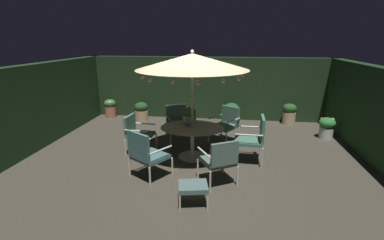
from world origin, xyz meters
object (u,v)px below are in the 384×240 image
at_px(centerpiece_planter, 189,115).
at_px(patio_chair_southeast, 137,131).
at_px(patio_chair_south, 146,153).
at_px(patio_chair_southwest, 220,159).
at_px(potted_plant_back_left, 289,113).
at_px(potted_plant_back_right, 231,113).
at_px(patio_chair_northeast, 226,122).
at_px(patio_umbrella, 192,62).
at_px(patio_chair_north, 254,136).
at_px(potted_plant_right_near, 110,108).
at_px(potted_plant_left_far, 141,111).
at_px(ottoman_footrest, 193,187).
at_px(patio_dining_table, 192,134).
at_px(patio_chair_east, 178,120).
at_px(potted_plant_left_near, 327,127).

bearing_deg(centerpiece_planter, patio_chair_southeast, -178.81).
relative_size(patio_chair_south, patio_chair_southwest, 1.10).
relative_size(potted_plant_back_left, potted_plant_back_right, 0.98).
bearing_deg(patio_chair_northeast, patio_chair_south, -123.41).
bearing_deg(patio_umbrella, potted_plant_back_left, 48.01).
bearing_deg(patio_chair_north, potted_plant_back_right, 99.53).
height_order(patio_chair_southwest, potted_plant_right_near, patio_chair_southwest).
xyz_separation_m(potted_plant_right_near, potted_plant_left_far, (1.20, -0.20, -0.02)).
distance_m(patio_chair_northeast, patio_chair_south, 2.77).
bearing_deg(patio_umbrella, potted_plant_right_near, 137.39).
bearing_deg(potted_plant_right_near, patio_chair_southwest, -46.61).
bearing_deg(ottoman_footrest, patio_chair_south, 143.49).
bearing_deg(patio_chair_northeast, patio_dining_table, -123.63).
bearing_deg(potted_plant_back_left, potted_plant_back_right, -173.07).
distance_m(patio_chair_east, patio_chair_south, 2.41).
bearing_deg(potted_plant_back_right, patio_umbrella, -107.59).
height_order(patio_chair_east, potted_plant_right_near, patio_chair_east).
height_order(patio_chair_north, potted_plant_right_near, patio_chair_north).
height_order(patio_umbrella, potted_plant_left_far, patio_umbrella).
bearing_deg(potted_plant_right_near, potted_plant_back_left, -0.07).
bearing_deg(patio_umbrella, patio_chair_north, -2.11).
height_order(patio_chair_east, potted_plant_back_right, patio_chair_east).
height_order(patio_chair_north, potted_plant_left_near, patio_chair_north).
height_order(patio_chair_east, ottoman_footrest, patio_chair_east).
xyz_separation_m(patio_chair_southeast, potted_plant_back_right, (2.27, 2.73, -0.17)).
distance_m(centerpiece_planter, potted_plant_back_right, 2.95).
distance_m(patio_chair_northeast, potted_plant_left_near, 2.86).
xyz_separation_m(patio_chair_north, potted_plant_back_right, (-0.49, 2.90, -0.24)).
relative_size(patio_chair_east, potted_plant_right_near, 1.44).
bearing_deg(patio_chair_east, potted_plant_right_near, 146.44).
xyz_separation_m(patio_chair_southeast, potted_plant_right_near, (-1.98, 2.96, -0.20)).
bearing_deg(centerpiece_planter, potted_plant_right_near, 137.96).
bearing_deg(potted_plant_back_right, ottoman_footrest, -97.49).
height_order(patio_dining_table, potted_plant_back_left, patio_dining_table).
height_order(patio_chair_northeast, potted_plant_back_right, patio_chair_northeast).
xyz_separation_m(patio_chair_northeast, patio_chair_southeast, (-2.13, -1.03, -0.01)).
height_order(patio_chair_northeast, patio_chair_east, patio_chair_northeast).
distance_m(patio_chair_east, potted_plant_left_near, 4.17).
xyz_separation_m(centerpiece_planter, patio_chair_east, (-0.49, 1.10, -0.45)).
xyz_separation_m(patio_chair_southwest, potted_plant_right_near, (-4.04, 4.27, -0.19)).
xyz_separation_m(patio_chair_southeast, potted_plant_left_near, (4.91, 1.70, -0.21)).
distance_m(patio_umbrella, potted_plant_back_left, 4.53).
distance_m(patio_chair_south, potted_plant_left_far, 4.28).
distance_m(patio_chair_northeast, patio_chair_southwest, 2.34).
height_order(patio_umbrella, patio_chair_northeast, patio_umbrella).
height_order(centerpiece_planter, patio_chair_south, centerpiece_planter).
height_order(patio_dining_table, potted_plant_back_right, patio_dining_table).
xyz_separation_m(potted_plant_left_near, potted_plant_back_right, (-2.64, 1.03, 0.03)).
bearing_deg(potted_plant_back_right, patio_chair_south, -112.52).
bearing_deg(patio_chair_east, patio_chair_northeast, -4.05).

